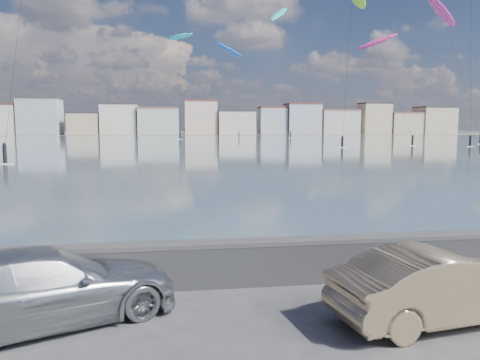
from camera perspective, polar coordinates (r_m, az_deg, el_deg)
The scene contains 12 objects.
ground at distance 8.01m, azimuth -3.17°, elevation -19.36°, with size 700.00×700.00×0.00m, color #333335.
bay_water at distance 98.74m, azimuth -7.89°, elevation 4.47°, with size 500.00×177.00×0.00m, color #384A59.
far_shore_strip at distance 207.21m, azimuth -8.09°, elevation 5.53°, with size 500.00×60.00×0.00m, color #4C473D.
seawall at distance 10.32m, azimuth -4.54°, elevation -9.89°, with size 400.00×0.36×1.08m.
far_buildings at distance 193.20m, azimuth -7.72°, elevation 7.25°, with size 240.79×13.26×14.60m.
car_silver at distance 9.14m, azimuth -22.71°, elevation -11.90°, with size 1.91×4.71×1.37m, color #A7AAAE.
car_champagne at distance 9.30m, azimuth 23.23°, elevation -11.74°, with size 1.40×4.01×1.32m, color tan.
kitesurfer_3 at distance 143.42m, azimuth -7.34°, elevation 16.73°, with size 8.07×15.94×31.08m.
kitesurfer_5 at distance 116.57m, azimuth 23.35°, elevation 18.29°, with size 10.07×16.88×31.88m.
kitesurfer_6 at distance 150.17m, azimuth 4.75°, elevation 19.30°, with size 7.73×9.87×40.44m.
kitesurfer_7 at distance 153.05m, azimuth -1.38°, elevation 15.47°, with size 10.75×10.50×30.04m.
kitesurfer_9 at distance 95.68m, azimuth 16.44°, elevation 15.64°, with size 8.10×11.28×21.35m.
Camera 1 is at (-0.62, -7.18, 3.50)m, focal length 35.00 mm.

